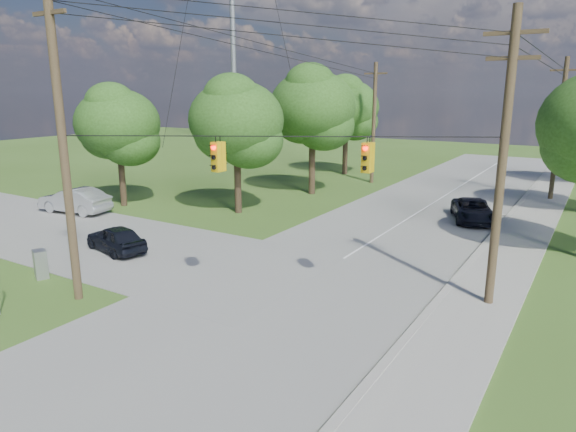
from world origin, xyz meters
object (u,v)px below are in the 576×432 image
Objects in this scene: car_main_north at (473,210)px; control_cabinet at (41,264)px; pole_north_e at (559,129)px; car_cross_dark at (116,238)px; pole_sw at (62,135)px; car_cross_silver at (75,200)px; pole_north_w at (374,122)px; pole_ne at (503,158)px.

car_main_north is 3.88× the size of control_cabinet.
car_cross_dark is (-16.90, -24.90, -4.44)m from pole_north_e.
pole_sw reaches higher than car_cross_silver.
car_cross_silver is (-11.90, -20.70, -4.29)m from pole_north_w.
car_cross_dark is 4.11m from control_cabinet.
pole_ne is at bearing 47.05° from control_cabinet.
car_cross_dark is 9.83m from car_cross_silver.
pole_north_w is at bearing 90.77° from pole_sw.
pole_ne is 18.79m from control_cabinet.
pole_ne is 2.70× the size of car_cross_dark.
pole_north_e is 10.88m from car_main_north.
pole_ne reaches higher than car_cross_silver.
control_cabinet is at bearing -95.62° from pole_north_w.
pole_north_w reaches higher than car_main_north.
car_cross_silver is (-12.30, 8.90, -5.38)m from pole_sw.
pole_sw is at bearing 47.10° from car_cross_silver.
car_cross_silver is (-25.80, -20.70, -4.29)m from pole_north_e.
pole_north_e is 13.90m from pole_north_w.
car_main_north is (13.50, 15.56, -0.01)m from car_cross_dark.
car_main_north is 23.77m from control_cabinet.
pole_north_e is 1.00× the size of pole_north_w.
pole_ne reaches higher than pole_north_e.
car_cross_silver is at bearing 161.83° from control_cabinet.
car_main_north is at bearing -41.64° from pole_north_w.
pole_sw is 6.52m from control_cabinet.
pole_north_e is 2.11× the size of car_main_north.
car_main_north reaches higher than control_cabinet.
pole_sw is 2.53× the size of car_main_north.
car_main_north is at bearing 80.20° from control_cabinet.
car_cross_silver is at bearing -102.41° from car_cross_dark.
pole_north_w is 2.57× the size of car_cross_dark.
car_cross_silver is at bearing 177.12° from pole_ne.
pole_north_e is at bearing 121.74° from car_cross_silver.
pole_north_e is at bearing 65.48° from pole_sw.
pole_ne is 13.96m from car_main_north.
car_main_north is (-3.40, 12.66, -4.78)m from pole_ne.
pole_ne is (13.50, 7.60, -0.76)m from pole_sw.
pole_ne is 1.05× the size of pole_north_e.
pole_north_w is at bearing 143.11° from car_cross_silver.
pole_sw reaches higher than car_main_north.
pole_ne is 26.24m from car_cross_silver.
pole_north_e is 33.79m from control_cabinet.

